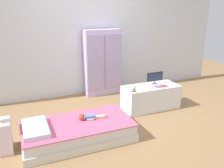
# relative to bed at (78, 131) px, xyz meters

# --- Properties ---
(ground_plane) EXTENTS (10.00, 10.00, 0.02)m
(ground_plane) POSITION_rel_bed_xyz_m (0.69, 0.27, -0.14)
(ground_plane) COLOR #99754C
(back_wall) EXTENTS (6.40, 0.05, 2.70)m
(back_wall) POSITION_rel_bed_xyz_m (0.69, 1.85, 1.22)
(back_wall) COLOR silver
(back_wall) RESTS_ON ground_plane
(bed) EXTENTS (1.54, 0.81, 0.27)m
(bed) POSITION_rel_bed_xyz_m (0.00, 0.00, 0.00)
(bed) COLOR silver
(bed) RESTS_ON ground_plane
(pillow) EXTENTS (0.32, 0.57, 0.06)m
(pillow) POSITION_rel_bed_xyz_m (-0.57, 0.00, 0.17)
(pillow) COLOR silver
(pillow) RESTS_ON bed
(doll) EXTENTS (0.39, 0.14, 0.10)m
(doll) POSITION_rel_bed_xyz_m (0.15, 0.04, 0.17)
(doll) COLOR #4C84C6
(doll) RESTS_ON bed
(wardrobe) EXTENTS (0.77, 0.31, 1.38)m
(wardrobe) POSITION_rel_bed_xyz_m (1.00, 1.66, 0.56)
(wardrobe) COLOR silver
(wardrobe) RESTS_ON ground_plane
(tv_stand) EXTENTS (1.03, 0.46, 0.44)m
(tv_stand) POSITION_rel_bed_xyz_m (1.54, 0.56, 0.09)
(tv_stand) COLOR white
(tv_stand) RESTS_ON ground_plane
(tv_monitor) EXTENTS (0.32, 0.10, 0.23)m
(tv_monitor) POSITION_rel_bed_xyz_m (1.66, 0.64, 0.44)
(tv_monitor) COLOR #99999E
(tv_monitor) RESTS_ON tv_stand
(rocking_horse_toy) EXTENTS (0.09, 0.04, 0.11)m
(rocking_horse_toy) POSITION_rel_bed_xyz_m (1.11, 0.41, 0.36)
(rocking_horse_toy) COLOR #8E6642
(rocking_horse_toy) RESTS_ON tv_stand
(book_purple) EXTENTS (0.11, 0.09, 0.01)m
(book_purple) POSITION_rel_bed_xyz_m (1.62, 0.46, 0.31)
(book_purple) COLOR #8E51B2
(book_purple) RESTS_ON tv_stand
(book_red) EXTENTS (0.12, 0.10, 0.01)m
(book_red) POSITION_rel_bed_xyz_m (1.74, 0.46, 0.31)
(book_red) COLOR #CC3838
(book_red) RESTS_ON tv_stand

